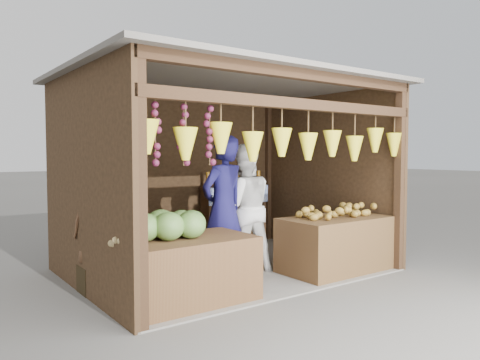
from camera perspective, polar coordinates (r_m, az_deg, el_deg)
name	(u,v)px	position (r m, az deg, el deg)	size (l,w,h in m)	color
ground	(227,269)	(6.73, -1.63, -10.84)	(80.00, 80.00, 0.00)	#514F49
stall_structure	(226,151)	(6.47, -1.69, 3.50)	(4.30, 3.30, 2.66)	slate
back_shelf	(235,197)	(8.21, -0.66, -2.08)	(1.25, 0.32, 1.32)	#382314
counter_left	(183,271)	(5.21, -6.99, -10.99)	(1.56, 0.85, 0.72)	#4A2B18
counter_right	(336,244)	(6.66, 11.58, -7.70)	(1.54, 0.85, 0.76)	#4B3019
stool	(95,279)	(5.89, -17.22, -11.41)	(0.34, 0.34, 0.32)	black
man_standing	(223,208)	(6.03, -2.04, -3.46)	(0.68, 0.45, 1.87)	#141244
woman_standing	(244,208)	(6.48, 0.45, -3.42)	(0.86, 0.67, 1.77)	white
vendor_seated	(94,223)	(5.76, -17.33, -5.05)	(0.49, 0.32, 1.00)	#533521
melon_pile	(171,224)	(5.14, -8.42, -5.27)	(1.00, 0.50, 0.32)	#224F15
tanfruit_pile	(126,241)	(4.76, -13.77, -7.19)	(0.34, 0.40, 0.13)	#A18F4A
mango_pile	(339,209)	(6.67, 11.95, -3.44)	(1.40, 0.64, 0.22)	#AB3616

